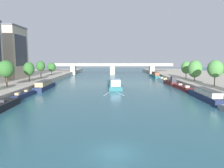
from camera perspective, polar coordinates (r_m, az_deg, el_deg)
name	(u,v)px	position (r m, az deg, el deg)	size (l,w,h in m)	color
ground_plane	(114,153)	(21.67, 0.52, -18.74)	(400.00, 400.00, 0.00)	#2D6070
quay_right	(224,82)	(85.83, 28.84, 0.49)	(36.00, 170.00, 1.78)	#B7AD9E
barge_midriver	(113,84)	(69.03, 0.36, 0.01)	(4.90, 22.88, 3.14)	#23666B
wake_behind_barge	(113,94)	(55.12, 0.16, -2.75)	(5.60, 6.01, 0.03)	#A0CCD6
moored_boat_left_lone	(22,95)	(54.11, -23.79, -2.86)	(1.81, 10.58, 2.33)	#1E284C
moored_boat_left_midway	(43,86)	(66.55, -18.63, -0.44)	(3.12, 15.17, 2.74)	#1E284C
moored_boat_right_end	(205,95)	(52.14, 24.44, -2.81)	(3.26, 16.36, 2.50)	#1E284C
moored_boat_right_midway	(181,88)	(66.32, 18.82, -0.93)	(2.56, 11.94, 2.28)	maroon
moored_boat_right_second	(169,82)	(77.03, 15.75, 0.51)	(2.28, 11.19, 3.28)	maroon
moored_boat_right_upstream	(162,79)	(90.41, 13.77, 1.25)	(2.51, 10.65, 2.16)	silver
moored_boat_right_downstream	(154,75)	(104.57, 11.68, 2.43)	(2.91, 13.26, 2.90)	#23666B
tree_left_third	(5,69)	(63.35, -27.79, 3.74)	(4.31, 4.31, 7.24)	brown
tree_left_by_lamp	(28,69)	(74.43, -22.45, 3.93)	(3.62, 3.62, 6.51)	brown
tree_left_midway	(39,66)	(87.96, -19.59, 4.74)	(3.52, 3.52, 6.77)	brown
tree_left_past_mid	(51,67)	(101.89, -16.79, 4.57)	(4.02, 4.02, 5.81)	brown
tree_right_third	(214,69)	(63.36, 26.61, 3.85)	(4.18, 4.18, 7.34)	brown
tree_right_by_lamp	(194,69)	(74.73, 21.88, 3.94)	(4.71, 4.71, 7.14)	brown
tree_right_past_mid	(185,68)	(83.32, 19.78, 4.33)	(3.87, 3.87, 6.63)	brown
building_left_corner	(6,52)	(89.60, -27.59, 7.81)	(11.81, 13.05, 20.03)	#B2A38E
bridge_far	(111,67)	(121.98, -0.14, 4.70)	(70.94, 4.40, 6.64)	#ADA899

